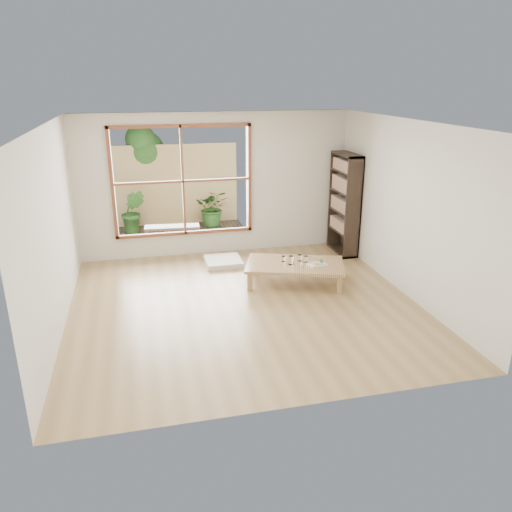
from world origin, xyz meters
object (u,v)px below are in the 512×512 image
Objects in this scene: low_table at (295,266)px; garden_bench at (172,229)px; bookshelf at (344,204)px; food_tray at (319,263)px.

garden_bench reaches higher than low_table.
low_table is 1.97m from bookshelf.
bookshelf is 1.83m from food_tray.
bookshelf is 1.70× the size of garden_bench.
low_table is 3.09m from garden_bench.
bookshelf reaches higher than food_tray.
bookshelf reaches higher than garden_bench.
garden_bench is at bearing 125.47° from food_tray.
low_table is 6.20× the size of food_tray.
garden_bench is (-2.12, 2.67, -0.05)m from food_tray.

